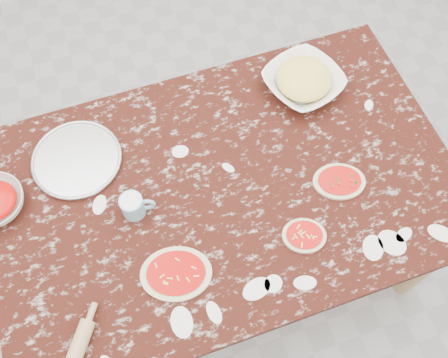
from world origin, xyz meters
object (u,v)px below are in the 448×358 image
(pizza_tray, at_px, (77,160))
(flour_mug, at_px, (134,206))
(cheese_bowl, at_px, (303,82))
(worktable, at_px, (224,196))

(pizza_tray, height_order, flour_mug, flour_mug)
(cheese_bowl, xyz_separation_m, flour_mug, (-0.73, -0.29, 0.01))
(worktable, bearing_deg, flour_mug, 178.62)
(flour_mug, bearing_deg, worktable, -1.38)
(worktable, bearing_deg, cheese_bowl, 35.03)
(pizza_tray, height_order, cheese_bowl, cheese_bowl)
(pizza_tray, xyz_separation_m, cheese_bowl, (0.87, 0.03, 0.03))
(worktable, distance_m, cheese_bowl, 0.52)
(pizza_tray, distance_m, cheese_bowl, 0.87)
(pizza_tray, relative_size, cheese_bowl, 1.12)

